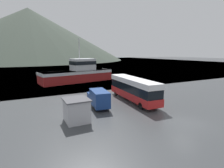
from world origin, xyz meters
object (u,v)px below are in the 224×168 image
object	(u,v)px
delivery_van	(98,98)
storage_bin	(151,91)
fishing_boat	(78,73)
tour_bus	(133,88)
dock_kiosk	(77,110)

from	to	relation	value
delivery_van	storage_bin	size ratio (longest dim) A/B	4.35
fishing_boat	storage_bin	bearing A→B (deg)	-167.47
delivery_van	storage_bin	distance (m)	11.49
tour_bus	delivery_van	distance (m)	5.86
delivery_van	dock_kiosk	world-z (taller)	dock_kiosk
fishing_boat	storage_bin	distance (m)	20.35
delivery_van	fishing_boat	distance (m)	21.72
fishing_boat	storage_bin	xyz separation A→B (m)	(7.87, -18.69, -1.61)
tour_bus	storage_bin	distance (m)	5.99
delivery_van	dock_kiosk	bearing A→B (deg)	-129.75
tour_bus	delivery_van	xyz separation A→B (m)	(-5.80, -0.41, -0.68)
fishing_boat	dock_kiosk	bearing A→B (deg)	153.62
storage_bin	dock_kiosk	distance (m)	16.44
tour_bus	dock_kiosk	size ratio (longest dim) A/B	3.97
storage_bin	dock_kiosk	world-z (taller)	dock_kiosk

